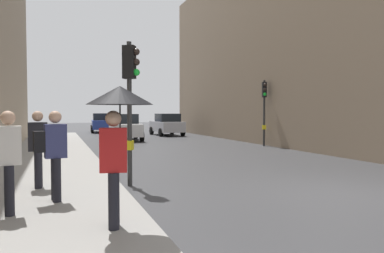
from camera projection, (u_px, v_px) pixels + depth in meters
ground_plane at (344, 193)px, 8.74m from camera, size 120.00×120.00×0.00m
sidewalk_kerb at (50, 168)px, 12.16m from camera, size 3.35×40.00×0.16m
building_facade_right at (344, 47)px, 23.66m from camera, size 12.00×30.33×11.98m
traffic_light_mid_street at (264, 101)px, 20.71m from camera, size 0.33×0.45×3.65m
traffic_light_near_right at (130, 87)px, 9.55m from camera, size 0.44×0.36×3.69m
car_silver_hatchback at (167, 124)px, 30.23m from camera, size 2.10×4.24×1.76m
car_blue_van at (102, 123)px, 34.78m from camera, size 2.23×4.31×1.76m
car_white_compact at (125, 127)px, 25.04m from camera, size 2.18×4.28×1.76m
pedestrian_with_umbrella at (118, 117)px, 5.61m from camera, size 1.00×1.00×2.14m
pedestrian_with_black_backpack at (6, 156)px, 6.33m from camera, size 0.63×0.37×1.77m
pedestrian_with_grey_backpack at (53, 150)px, 7.29m from camera, size 0.63×0.38×1.77m
pedestrian_in_dark_coat at (38, 146)px, 8.60m from camera, size 0.41×0.36×1.77m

